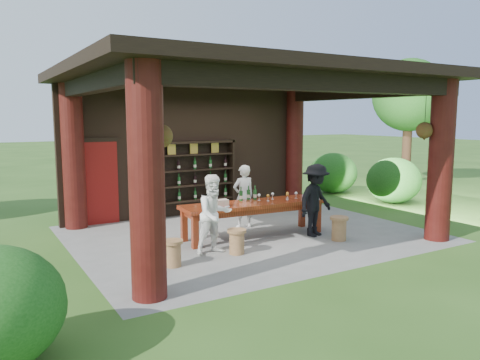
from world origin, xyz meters
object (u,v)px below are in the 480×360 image
stool_near_left (237,241)px  napkin_basket (221,203)px  stool_near_right (339,228)px  guest_man (316,200)px  tasting_table (253,208)px  stool_far_left (173,252)px  wine_shelf (195,178)px  host (243,196)px  guest_woman (214,214)px

stool_near_left → napkin_basket: bearing=80.5°
stool_near_right → guest_man: 0.78m
tasting_table → stool_far_left: tasting_table is taller
stool_near_left → stool_far_left: size_ratio=1.02×
wine_shelf → host: wine_shelf is taller
wine_shelf → tasting_table: bearing=-87.8°
tasting_table → host: host is taller
host → guest_woman: bearing=45.9°
tasting_table → guest_man: bearing=-27.8°
guest_woman → napkin_basket: (0.49, 0.62, 0.07)m
stool_near_left → guest_man: guest_man is taller
napkin_basket → stool_near_right: bearing=-26.8°
guest_man → napkin_basket: guest_man is taller
host → guest_woman: size_ratio=0.98×
tasting_table → guest_man: 1.35m
guest_woman → guest_man: 2.49m
stool_near_left → guest_woman: 0.65m
guest_woman → guest_man: (2.48, 0.07, 0.03)m
tasting_table → host: bearing=73.3°
wine_shelf → stool_far_left: bearing=-120.3°
tasting_table → napkin_basket: napkin_basket is taller
wine_shelf → napkin_basket: wine_shelf is taller
tasting_table → host: size_ratio=2.19×
host → napkin_basket: (-1.06, -0.90, 0.09)m
guest_woman → guest_man: guest_man is taller
stool_far_left → guest_man: (3.46, 0.39, 0.54)m
guest_woman → stool_near_left: bearing=-39.0°
stool_near_left → host: (1.21, 1.77, 0.48)m
stool_far_left → stool_near_right: bearing=-2.4°
tasting_table → stool_near_right: size_ratio=6.41×
stool_near_right → host: bearing=119.1°
tasting_table → stool_far_left: size_ratio=6.94×
wine_shelf → host: size_ratio=1.51×
wine_shelf → guest_woman: 3.60m
stool_near_left → stool_far_left: 1.32m
tasting_table → stool_near_left: bearing=-135.6°
wine_shelf → guest_man: size_ratio=1.41×
tasting_table → stool_far_left: (-2.27, -1.02, -0.39)m
stool_far_left → napkin_basket: (1.46, 0.95, 0.58)m
host → guest_woman: (-1.55, -1.53, 0.02)m
host → napkin_basket: size_ratio=5.63×
host → stool_near_right: bearing=120.5°
stool_near_left → stool_near_right: (2.32, -0.24, 0.02)m
guest_man → napkin_basket: bearing=148.0°
guest_man → napkin_basket: size_ratio=6.01×
tasting_table → stool_near_left: tasting_table is taller
stool_near_right → guest_woman: guest_woman is taller
stool_far_left → guest_woman: (0.97, 0.33, 0.50)m
stool_near_right → guest_woman: size_ratio=0.33×
stool_far_left → guest_woman: 1.14m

